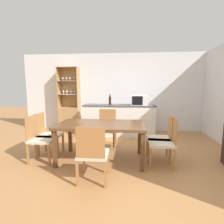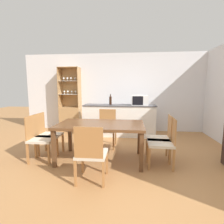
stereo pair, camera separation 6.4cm
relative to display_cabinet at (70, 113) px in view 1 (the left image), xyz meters
name	(u,v)px [view 1 (the left image)]	position (x,y,z in m)	size (l,w,h in m)	color
ground_plane	(119,162)	(1.80, -2.42, -0.59)	(18.00, 18.00, 0.00)	#B27A47
wall_back	(124,93)	(1.80, 0.21, 0.68)	(6.80, 0.06, 2.55)	silver
kitchen_counter	(119,120)	(1.69, -0.49, -0.13)	(2.12, 0.57, 0.93)	white
display_cabinet	(70,113)	(0.00, 0.00, 0.00)	(0.68, 0.39, 2.10)	tan
dining_table	(101,127)	(1.44, -2.33, 0.07)	(1.68, 0.96, 0.74)	brown
dining_chair_head_far	(107,128)	(1.44, -1.51, -0.14)	(0.47, 0.47, 0.90)	beige
dining_chair_side_right_far	(161,138)	(2.63, -2.19, -0.14)	(0.48, 0.48, 0.90)	beige
dining_chair_head_near	(93,154)	(1.44, -3.16, -0.14)	(0.46, 0.46, 0.90)	beige
dining_chair_side_right_near	(164,142)	(2.63, -2.48, -0.14)	(0.47, 0.47, 0.90)	beige
dining_chair_side_left_far	(47,134)	(0.25, -2.19, -0.14)	(0.47, 0.47, 0.90)	beige
dining_chair_side_left_near	(40,138)	(0.25, -2.48, -0.14)	(0.47, 0.47, 0.90)	beige
microwave	(139,100)	(2.28, -0.50, 0.48)	(0.47, 0.40, 0.29)	silver
wine_bottle	(110,100)	(1.41, -0.48, 0.47)	(0.07, 0.07, 0.31)	black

